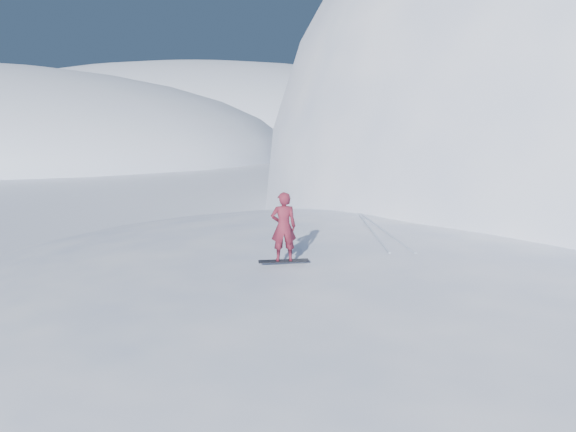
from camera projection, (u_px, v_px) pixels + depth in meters
The scene contains 8 objects.
ground at pixel (400, 353), 14.14m from camera, with size 400.00×400.00×0.00m, color white.
near_ridge at pixel (423, 313), 16.93m from camera, with size 36.00×28.00×4.80m, color white.
peak_shoulder at pixel (533, 217), 32.35m from camera, with size 28.00×24.00×18.00m, color white.
far_ridge_c at pixel (195, 138), 125.92m from camera, with size 140.00×90.00×36.00m, color white.
wind_bumps at pixel (376, 322), 16.26m from camera, with size 16.00×14.40×1.00m.
snowboard at pixel (284, 261), 14.46m from camera, with size 1.42×0.27×0.02m, color black.
snowboarder at pixel (284, 227), 14.26m from camera, with size 0.71×0.47×1.95m, color maroon.
board_tracks at pixel (378, 230), 18.20m from camera, with size 1.67×5.95×0.04m.
Camera 1 is at (-1.44, -13.37, 6.57)m, focal length 32.00 mm.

